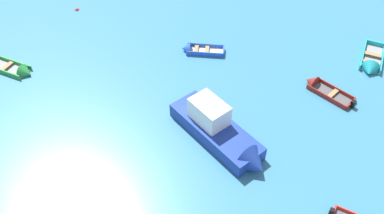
{
  "coord_description": "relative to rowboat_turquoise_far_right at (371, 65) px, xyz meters",
  "views": [
    {
      "loc": [
        -3.32,
        -0.65,
        18.3
      ],
      "look_at": [
        0.0,
        17.34,
        0.15
      ],
      "focal_mm": 37.21,
      "sensor_mm": 36.0,
      "label": 1
    }
  ],
  "objects": [
    {
      "name": "rowboat_turquoise_far_right",
      "position": [
        0.0,
        0.0,
        0.0
      ],
      "size": [
        3.39,
        4.1,
        1.3
      ],
      "color": "gray",
      "rests_on": "ground_plane"
    },
    {
      "name": "rowboat_green_back_row_right",
      "position": [
        -25.02,
        4.01,
        -0.03
      ],
      "size": [
        3.59,
        3.0,
        1.14
      ],
      "color": "gray",
      "rests_on": "ground_plane"
    },
    {
      "name": "rowboat_blue_near_camera",
      "position": [
        -12.19,
        4.18,
        -0.03
      ],
      "size": [
        3.37,
        1.93,
        1.02
      ],
      "color": "beige",
      "rests_on": "ground_plane"
    },
    {
      "name": "motor_launch_deep_blue_distant_center",
      "position": [
        -12.32,
        -4.85,
        0.54
      ],
      "size": [
        5.11,
        7.14,
        2.66
      ],
      "color": "navy",
      "rests_on": "ground_plane"
    },
    {
      "name": "rowboat_maroon_back_row_center",
      "position": [
        -4.59,
        -1.49,
        -0.05
      ],
      "size": [
        2.88,
        3.51,
        1.11
      ],
      "color": "#4C4C51",
      "rests_on": "ground_plane"
    },
    {
      "name": "mooring_buoy_trailing",
      "position": [
        -21.12,
        11.89,
        -0.2
      ],
      "size": [
        0.37,
        0.37,
        0.37
      ],
      "primitive_type": "sphere",
      "color": "red",
      "rests_on": "ground_plane"
    }
  ]
}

